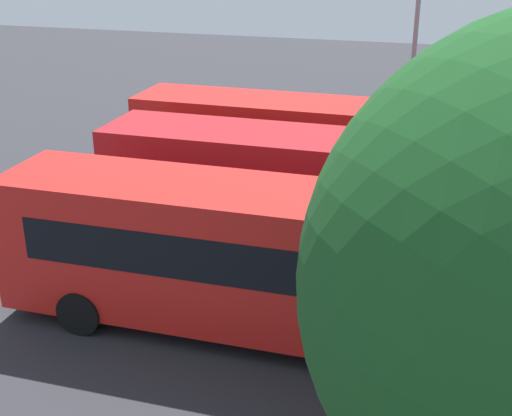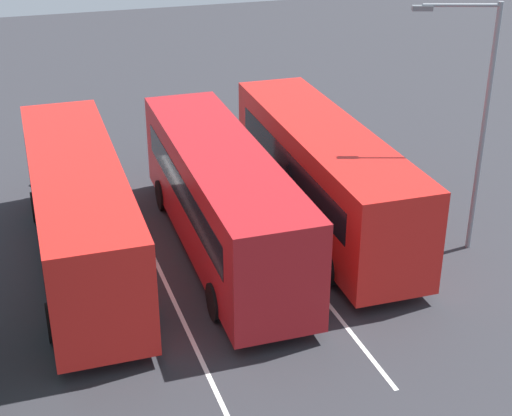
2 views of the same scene
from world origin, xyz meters
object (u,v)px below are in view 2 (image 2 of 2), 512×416
object	(u,v)px
bus_center_right	(79,210)
street_lamp	(477,114)
bus_far_left	(323,172)
bus_center_left	(221,196)
pedestrian	(51,158)

from	to	relation	value
bus_center_right	street_lamp	size ratio (longest dim) A/B	1.46
bus_far_left	bus_center_left	xyz separation A→B (m)	(-0.74, 3.60, 0.00)
bus_center_right	pedestrian	size ratio (longest dim) A/B	6.91
bus_center_left	pedestrian	xyz separation A→B (m)	(6.98, 4.58, -0.93)
pedestrian	bus_far_left	bearing A→B (deg)	92.31
bus_center_left	pedestrian	world-z (taller)	bus_center_left
bus_far_left	bus_center_right	bearing A→B (deg)	93.51
bus_center_right	bus_far_left	bearing A→B (deg)	-86.98
bus_center_left	bus_center_right	distance (m)	4.18
street_lamp	bus_center_right	bearing A→B (deg)	6.02
bus_center_left	street_lamp	size ratio (longest dim) A/B	1.46
pedestrian	street_lamp	world-z (taller)	street_lamp
bus_center_right	bus_center_left	bearing A→B (deg)	-94.50
bus_far_left	bus_center_left	world-z (taller)	same
bus_far_left	bus_center_left	size ratio (longest dim) A/B	1.00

